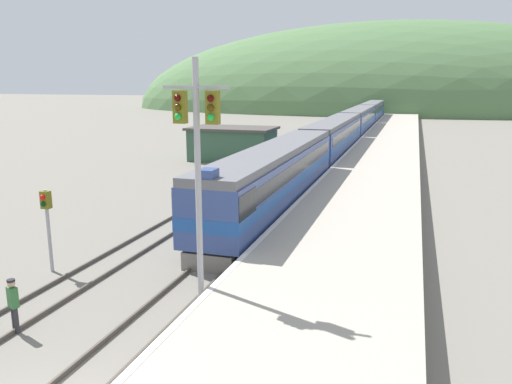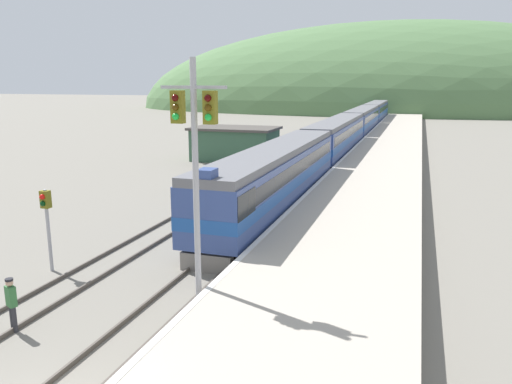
# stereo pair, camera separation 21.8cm
# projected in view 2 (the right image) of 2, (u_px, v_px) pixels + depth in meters

# --- Properties ---
(track_main) EXTENTS (1.52, 180.00, 0.16)m
(track_main) POSITION_uv_depth(u_px,v_px,m) (364.00, 132.00, 75.93)
(track_main) COLOR #4C443D
(track_main) RESTS_ON ground
(track_siding) EXTENTS (1.52, 180.00, 0.16)m
(track_siding) POSITION_uv_depth(u_px,v_px,m) (335.00, 132.00, 77.27)
(track_siding) COLOR #4C443D
(track_siding) RESTS_ON ground
(platform) EXTENTS (6.79, 140.00, 1.00)m
(platform) POSITION_uv_depth(u_px,v_px,m) (390.00, 147.00, 55.78)
(platform) COLOR #ADA393
(platform) RESTS_ON ground
(distant_hills) EXTENTS (147.59, 66.42, 46.83)m
(distant_hills) POSITION_uv_depth(u_px,v_px,m) (390.00, 110.00, 137.13)
(distant_hills) COLOR #517547
(distant_hills) RESTS_ON ground
(station_shed) EXTENTS (8.35, 5.15, 3.28)m
(station_shed) POSITION_uv_depth(u_px,v_px,m) (235.00, 144.00, 49.23)
(station_shed) COLOR #385B42
(station_shed) RESTS_ON ground
(express_train_lead_car) EXTENTS (2.89, 21.45, 4.25)m
(express_train_lead_car) POSITION_uv_depth(u_px,v_px,m) (276.00, 177.00, 29.61)
(express_train_lead_car) COLOR black
(express_train_lead_car) RESTS_ON ground
(carriage_second) EXTENTS (2.88, 22.39, 3.89)m
(carriage_second) POSITION_uv_depth(u_px,v_px,m) (337.00, 137.00, 50.99)
(carriage_second) COLOR black
(carriage_second) RESTS_ON ground
(carriage_third) EXTENTS (2.88, 22.39, 3.89)m
(carriage_third) POSITION_uv_depth(u_px,v_px,m) (362.00, 120.00, 72.59)
(carriage_third) COLOR black
(carriage_third) RESTS_ON ground
(carriage_fourth) EXTENTS (2.88, 22.39, 3.89)m
(carriage_fourth) POSITION_uv_depth(u_px,v_px,m) (376.00, 112.00, 94.19)
(carriage_fourth) COLOR black
(carriage_fourth) RESTS_ON ground
(signal_mast_main) EXTENTS (2.20, 0.42, 8.38)m
(signal_mast_main) POSITION_uv_depth(u_px,v_px,m) (195.00, 151.00, 15.71)
(signal_mast_main) COLOR #9E9EA3
(signal_mast_main) RESTS_ON ground
(signal_post_siding) EXTENTS (0.36, 0.42, 3.44)m
(signal_post_siding) POSITION_uv_depth(u_px,v_px,m) (46.00, 213.00, 20.07)
(signal_post_siding) COLOR #9E9EA3
(signal_post_siding) RESTS_ON ground
(track_worker) EXTENTS (0.42, 0.35, 1.75)m
(track_worker) POSITION_uv_depth(u_px,v_px,m) (11.00, 301.00, 15.41)
(track_worker) COLOR #2D2D33
(track_worker) RESTS_ON ground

